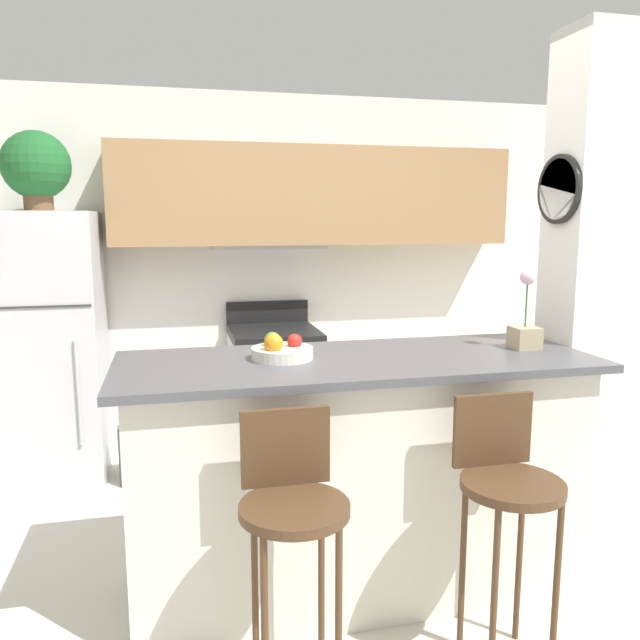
% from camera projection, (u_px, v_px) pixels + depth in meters
% --- Properties ---
extents(ground_plane, '(14.00, 14.00, 0.00)m').
position_uv_depth(ground_plane, '(355.00, 585.00, 2.87)').
color(ground_plane, beige).
extents(wall_back, '(5.60, 0.38, 2.55)m').
position_uv_depth(wall_back, '(293.00, 241.00, 4.54)').
color(wall_back, white).
rests_on(wall_back, ground_plane).
extents(pillar_right, '(0.38, 0.33, 2.55)m').
position_uv_depth(pillar_right, '(586.00, 298.00, 3.09)').
color(pillar_right, white).
rests_on(pillar_right, ground_plane).
extents(counter_bar, '(2.06, 0.77, 1.07)m').
position_uv_depth(counter_bar, '(356.00, 474.00, 2.78)').
color(counter_bar, silver).
rests_on(counter_bar, ground_plane).
extents(refrigerator, '(0.66, 0.70, 1.71)m').
position_uv_depth(refrigerator, '(49.00, 348.00, 3.97)').
color(refrigerator, silver).
rests_on(refrigerator, ground_plane).
extents(stove_range, '(0.60, 0.65, 1.07)m').
position_uv_depth(stove_range, '(275.00, 392.00, 4.39)').
color(stove_range, silver).
rests_on(stove_range, ground_plane).
extents(bar_stool_left, '(0.37, 0.37, 1.01)m').
position_uv_depth(bar_stool_left, '(292.00, 512.00, 2.11)').
color(bar_stool_left, '#4C331E').
rests_on(bar_stool_left, ground_plane).
extents(bar_stool_right, '(0.37, 0.37, 1.01)m').
position_uv_depth(bar_stool_right, '(506.00, 489.00, 2.29)').
color(bar_stool_right, '#4C331E').
rests_on(bar_stool_right, ground_plane).
extents(potted_plant_on_fridge, '(0.41, 0.41, 0.48)m').
position_uv_depth(potted_plant_on_fridge, '(36.00, 167.00, 3.79)').
color(potted_plant_on_fridge, brown).
rests_on(potted_plant_on_fridge, refrigerator).
extents(orchid_vase, '(0.12, 0.12, 0.37)m').
position_uv_depth(orchid_vase, '(525.00, 326.00, 2.88)').
color(orchid_vase, tan).
rests_on(orchid_vase, counter_bar).
extents(fruit_bowl, '(0.26, 0.26, 0.12)m').
position_uv_depth(fruit_bowl, '(281.00, 350.00, 2.67)').
color(fruit_bowl, silver).
rests_on(fruit_bowl, counter_bar).
extents(trash_bin, '(0.28, 0.28, 0.38)m').
position_uv_depth(trash_bin, '(141.00, 454.00, 3.97)').
color(trash_bin, '#59595B').
rests_on(trash_bin, ground_plane).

